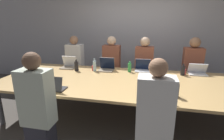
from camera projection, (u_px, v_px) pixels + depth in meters
ground_plane at (127, 118)px, 3.23m from camera, size 24.00×24.00×0.00m
curtain_wall at (137, 33)px, 4.60m from camera, size 12.00×0.06×2.80m
conference_table at (128, 83)px, 3.04m from camera, size 4.53×1.66×0.72m
laptop_near_left at (53, 86)px, 2.61m from camera, size 0.35×0.22×0.22m
person_near_left at (38, 108)px, 2.21m from camera, size 0.40×0.24×1.39m
cup_near_left at (39, 85)px, 2.75m from camera, size 0.07×0.07×0.08m
laptop_near_midright at (154, 94)px, 2.31m from camera, size 0.36×0.26×0.26m
person_near_midright at (154, 120)px, 1.95m from camera, size 0.40×0.24×1.37m
bottle_near_midright at (176, 90)px, 2.39m from camera, size 0.08×0.08×0.22m
laptop_far_midleft at (107, 67)px, 3.66m from camera, size 0.31×0.27×0.27m
person_far_midleft at (112, 66)px, 4.20m from camera, size 0.40×0.24×1.38m
cup_far_midleft at (94, 68)px, 3.64m from camera, size 0.07×0.07×0.10m
bottle_far_midleft at (94, 66)px, 3.60m from camera, size 0.07×0.07×0.26m
laptop_far_left at (69, 64)px, 3.85m from camera, size 0.32×0.26×0.26m
person_far_left at (75, 65)px, 4.36m from camera, size 0.40×0.24×1.38m
bottle_far_left at (76, 66)px, 3.61m from camera, size 0.08×0.08×0.24m
laptop_far_right at (198, 71)px, 3.38m from camera, size 0.34×0.22×0.21m
person_far_right at (192, 70)px, 3.84m from camera, size 0.40×0.24×1.40m
cup_far_right at (184, 72)px, 3.38m from camera, size 0.08×0.08×0.10m
bottle_far_right at (183, 70)px, 3.32m from camera, size 0.08×0.08×0.22m
laptop_far_center at (143, 68)px, 3.61m from camera, size 0.31×0.24×0.24m
person_far_center at (144, 68)px, 3.99m from camera, size 0.40×0.24×1.39m
bottle_far_center at (130, 67)px, 3.54m from camera, size 0.07×0.07×0.22m
stapler at (161, 83)px, 2.87m from camera, size 0.10×0.15×0.05m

